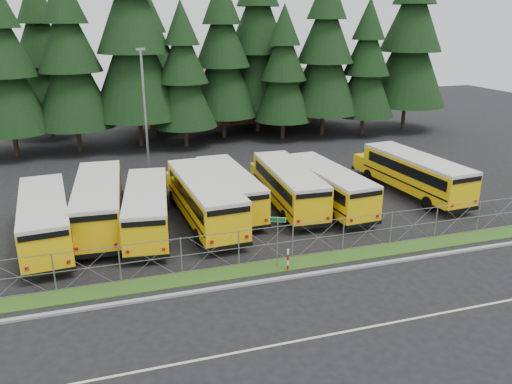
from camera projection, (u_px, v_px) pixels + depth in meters
ground at (302, 248)px, 28.25m from camera, size 120.00×120.00×0.00m
curb at (325, 272)px, 25.43m from camera, size 50.00×0.25×0.12m
grass_verge at (314, 260)px, 26.70m from camera, size 50.00×1.40×0.06m
road_lane_line at (374, 326)px, 21.02m from camera, size 50.00×0.12×0.01m
chainlink_fence at (310, 239)px, 27.02m from camera, size 44.00×0.10×2.00m
brick_building at (230, 95)px, 65.07m from camera, size 22.00×10.00×6.00m
bus_0 at (45, 220)px, 28.40m from camera, size 3.64×11.18×2.88m
bus_1 at (99, 204)px, 30.65m from camera, size 3.27×11.65×3.02m
bus_2 at (147, 209)px, 30.16m from camera, size 3.73×10.84×2.78m
bus_3 at (203, 200)px, 31.40m from camera, size 3.46×11.71×3.03m
bus_4 at (228, 190)px, 33.58m from camera, size 2.97×10.66×2.77m
bus_5 at (287, 187)px, 34.10m from camera, size 3.00×11.02×2.86m
bus_6 at (325, 187)px, 34.13m from camera, size 3.34×10.88×2.81m
bus_east at (412, 175)px, 36.56m from camera, size 3.68×11.49×2.96m
street_sign at (278, 231)px, 25.38m from camera, size 0.77×0.51×2.81m
striped_bollard at (288, 260)px, 25.52m from camera, size 0.11×0.11×1.20m
light_standard at (145, 107)px, 40.74m from camera, size 0.70×0.35×10.14m
conifer_1 at (3, 68)px, 44.48m from camera, size 7.42×7.42×16.41m
conifer_2 at (70, 63)px, 46.37m from camera, size 7.65×7.65×16.91m
conifer_3 at (134, 42)px, 47.81m from camera, size 9.21×9.21×20.37m
conifer_4 at (183, 76)px, 48.67m from camera, size 6.39×6.39×14.13m
conifer_5 at (222, 59)px, 52.15m from camera, size 7.58×7.58×16.76m
conifer_6 at (284, 73)px, 52.07m from camera, size 6.27×6.27×13.88m
conifer_7 at (325, 55)px, 53.13m from camera, size 7.89×7.89×17.45m
conifer_8 at (366, 68)px, 54.05m from camera, size 6.58×6.58×14.54m
conifer_9 at (411, 43)px, 55.84m from camera, size 8.89×8.89×19.66m
conifer_10 at (42, 58)px, 52.60m from camera, size 7.63×7.63×16.87m
conifer_11 at (151, 63)px, 54.11m from camera, size 7.03×7.03×15.54m
conifer_12 at (258, 45)px, 54.94m from camera, size 8.73×8.73×19.31m
conifer_13 at (324, 52)px, 57.70m from camera, size 7.91×7.91×17.49m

